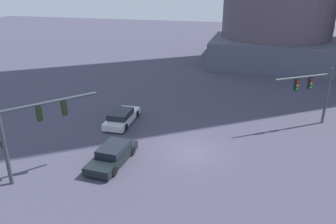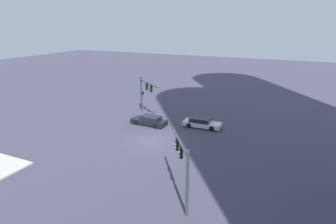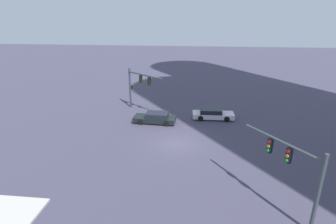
{
  "view_description": "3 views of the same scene",
  "coord_description": "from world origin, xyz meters",
  "px_view_note": "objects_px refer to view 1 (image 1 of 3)",
  "views": [
    {
      "loc": [
        3.93,
        -21.48,
        11.88
      ],
      "look_at": [
        -1.99,
        0.73,
        2.75
      ],
      "focal_mm": 35.23,
      "sensor_mm": 36.0,
      "label": 1
    },
    {
      "loc": [
        26.38,
        14.5,
        13.04
      ],
      "look_at": [
        -1.47,
        1.55,
        3.37
      ],
      "focal_mm": 30.56,
      "sensor_mm": 36.0,
      "label": 2
    },
    {
      "loc": [
        23.29,
        1.75,
        11.72
      ],
      "look_at": [
        -2.03,
        -1.04,
        2.46
      ],
      "focal_mm": 28.72,
      "sensor_mm": 36.0,
      "label": 3
    }
  ],
  "objects_px": {
    "traffic_signal_near_corner": "(314,88)",
    "traffic_signal_opposite_side": "(29,125)",
    "sedan_car_waiting_far": "(122,117)",
    "sedan_car_approaching": "(113,155)"
  },
  "relations": [
    {
      "from": "traffic_signal_near_corner",
      "to": "traffic_signal_opposite_side",
      "type": "bearing_deg",
      "value": 1.67
    },
    {
      "from": "traffic_signal_near_corner",
      "to": "sedan_car_waiting_far",
      "type": "relative_size",
      "value": 1.02
    },
    {
      "from": "traffic_signal_near_corner",
      "to": "sedan_car_waiting_far",
      "type": "xyz_separation_m",
      "value": [
        -16.13,
        -3.85,
        -2.9
      ]
    },
    {
      "from": "traffic_signal_opposite_side",
      "to": "sedan_car_approaching",
      "type": "distance_m",
      "value": 5.86
    },
    {
      "from": "sedan_car_approaching",
      "to": "sedan_car_waiting_far",
      "type": "height_order",
      "value": "same"
    },
    {
      "from": "traffic_signal_opposite_side",
      "to": "sedan_car_approaching",
      "type": "xyz_separation_m",
      "value": [
        4.09,
        2.86,
        -3.06
      ]
    },
    {
      "from": "sedan_car_approaching",
      "to": "traffic_signal_opposite_side",
      "type": "bearing_deg",
      "value": -51.8
    },
    {
      "from": "traffic_signal_near_corner",
      "to": "traffic_signal_opposite_side",
      "type": "relative_size",
      "value": 0.95
    },
    {
      "from": "traffic_signal_near_corner",
      "to": "sedan_car_approaching",
      "type": "xyz_separation_m",
      "value": [
        -14.11,
        -10.43,
        -2.9
      ]
    },
    {
      "from": "traffic_signal_near_corner",
      "to": "sedan_car_approaching",
      "type": "height_order",
      "value": "traffic_signal_near_corner"
    }
  ]
}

